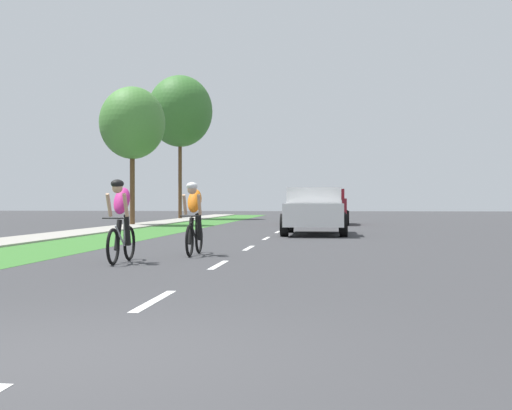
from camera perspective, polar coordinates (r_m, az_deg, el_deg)
The scene contains 10 objects.
ground_plane at distance 25.14m, azimuth 1.48°, elevation -2.37°, with size 120.00×120.00×0.00m, color #38383A.
grass_verge at distance 26.01m, azimuth -9.36°, elevation -2.28°, with size 2.68×70.00×0.01m, color #38722D.
sidewalk_concrete at distance 26.71m, azimuth -14.06°, elevation -2.22°, with size 1.86×70.00×0.10m, color #9E998E.
lane_markings_center at distance 29.12m, azimuth 2.13°, elevation -2.00°, with size 0.12×53.13×0.01m.
cyclist_lead at distance 13.55m, azimuth -10.92°, elevation -1.22°, with size 0.42×1.72×1.58m.
cyclist_trailing at distance 15.28m, azimuth -5.05°, elevation -1.04°, with size 0.42×1.72×1.58m.
pickup_white at distance 24.70m, azimuth 4.81°, elevation -0.50°, with size 2.22×5.10×1.64m.
suv_maroon at distance 35.78m, azimuth 5.80°, elevation -0.07°, with size 2.15×4.70×1.79m.
street_tree_near at distance 35.03m, azimuth -10.03°, elevation 6.57°, with size 3.21×3.21×6.79m.
street_tree_far at distance 47.26m, azimuth -6.20°, elevation 7.58°, with size 4.32×4.32×9.56m.
Camera 1 is at (2.08, -5.03, 1.17)m, focal length 49.19 mm.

